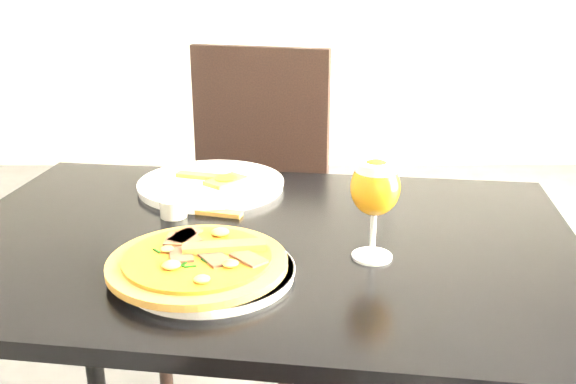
{
  "coord_description": "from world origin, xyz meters",
  "views": [
    {
      "loc": [
        -0.02,
        -0.97,
        1.24
      ],
      "look_at": [
        -0.02,
        0.18,
        0.83
      ],
      "focal_mm": 40.0,
      "sensor_mm": 36.0,
      "label": 1
    }
  ],
  "objects_px": {
    "pizza": "(198,261)",
    "beer_glass": "(375,188)",
    "dining_table": "(259,279)",
    "chair_far": "(248,200)"
  },
  "relations": [
    {
      "from": "dining_table",
      "to": "pizza",
      "type": "relative_size",
      "value": 4.34
    },
    {
      "from": "dining_table",
      "to": "beer_glass",
      "type": "bearing_deg",
      "value": -16.47
    },
    {
      "from": "pizza",
      "to": "beer_glass",
      "type": "bearing_deg",
      "value": 12.16
    },
    {
      "from": "pizza",
      "to": "beer_glass",
      "type": "height_order",
      "value": "beer_glass"
    },
    {
      "from": "chair_far",
      "to": "pizza",
      "type": "relative_size",
      "value": 3.34
    },
    {
      "from": "chair_far",
      "to": "pizza",
      "type": "xyz_separation_m",
      "value": [
        -0.03,
        -0.88,
        0.22
      ]
    },
    {
      "from": "dining_table",
      "to": "pizza",
      "type": "bearing_deg",
      "value": -112.78
    },
    {
      "from": "chair_far",
      "to": "beer_glass",
      "type": "height_order",
      "value": "chair_far"
    },
    {
      "from": "dining_table",
      "to": "chair_far",
      "type": "xyz_separation_m",
      "value": [
        -0.06,
        0.73,
        -0.11
      ]
    },
    {
      "from": "beer_glass",
      "to": "dining_table",
      "type": "bearing_deg",
      "value": 155.49
    }
  ]
}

